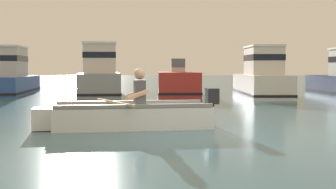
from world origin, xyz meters
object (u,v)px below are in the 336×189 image
moored_boat_red (178,84)px  moored_boat_blue (10,77)px  rowboat_with_person (129,115)px  moored_boat_grey (100,76)px  moored_boat_white (262,78)px

moored_boat_red → moored_boat_blue: bearing=178.3°
moored_boat_blue → rowboat_with_person: bearing=-60.9°
moored_boat_blue → moored_boat_red: moored_boat_blue is taller
rowboat_with_person → moored_boat_grey: size_ratio=0.59×
moored_boat_blue → moored_boat_grey: (4.10, -0.50, 0.04)m
moored_boat_blue → moored_boat_white: moored_boat_blue is taller
moored_boat_red → moored_boat_white: (3.45, -1.27, 0.29)m
moored_boat_white → moored_boat_blue: bearing=172.2°
moored_boat_grey → rowboat_with_person: bearing=-78.4°
moored_boat_grey → moored_boat_white: 6.92m
moored_boat_grey → moored_boat_white: bearing=-8.3°
moored_boat_white → moored_boat_red: bearing=159.7°
moored_boat_grey → moored_boat_white: size_ratio=1.19×
moored_boat_grey → moored_boat_red: (3.39, 0.28, -0.34)m
rowboat_with_person → moored_boat_white: size_ratio=0.70×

